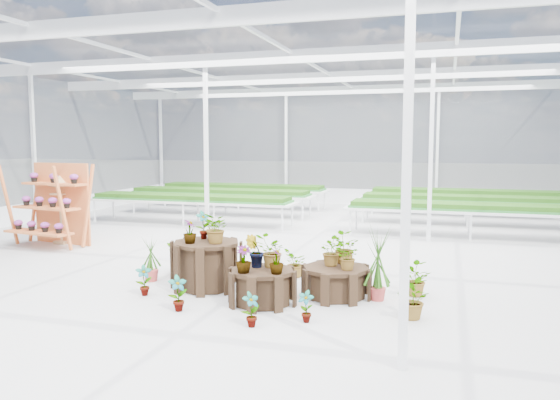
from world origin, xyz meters
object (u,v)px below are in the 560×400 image
(plinth_low, at_px, (336,282))
(shelf_rack, at_px, (48,205))
(plinth_mid, at_px, (262,287))
(bird_table, at_px, (61,209))
(plinth_tall, at_px, (207,265))

(plinth_low, relative_size, shelf_rack, 0.56)
(plinth_mid, xyz_separation_m, bird_table, (-6.31, 3.31, 0.57))
(plinth_tall, distance_m, bird_table, 5.80)
(plinth_low, distance_m, shelf_rack, 7.71)
(shelf_rack, bearing_deg, plinth_low, -8.50)
(plinth_tall, bearing_deg, bird_table, 152.01)
(plinth_low, xyz_separation_m, shelf_rack, (-7.35, 2.22, 0.74))
(plinth_tall, height_order, plinth_low, plinth_tall)
(plinth_tall, xyz_separation_m, plinth_mid, (1.20, -0.60, -0.13))
(bird_table, bearing_deg, plinth_mid, -49.37)
(plinth_tall, height_order, bird_table, bird_table)
(plinth_low, height_order, shelf_rack, shelf_rack)
(shelf_rack, bearing_deg, plinth_tall, -15.94)
(plinth_mid, distance_m, plinth_low, 1.22)
(plinth_tall, bearing_deg, plinth_mid, -26.57)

